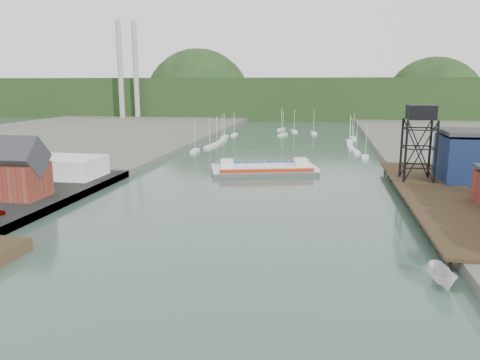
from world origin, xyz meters
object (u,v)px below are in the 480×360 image
(lift_tower, at_px, (421,117))
(chain_ferry, at_px, (264,169))
(motorboat, at_px, (442,277))
(harbor_building, at_px, (11,174))

(lift_tower, relative_size, chain_ferry, 0.57)
(chain_ferry, xyz_separation_m, motorboat, (28.70, -63.56, 0.08))
(chain_ferry, bearing_deg, lift_tower, -34.92)
(lift_tower, bearing_deg, harbor_building, -160.02)
(harbor_building, bearing_deg, chain_ferry, 43.48)
(harbor_building, xyz_separation_m, lift_tower, (77.00, 28.00, 9.56))
(motorboat, bearing_deg, harbor_building, 155.59)
(harbor_building, height_order, chain_ferry, harbor_building)
(harbor_building, distance_m, motorboat, 74.90)
(lift_tower, distance_m, motorboat, 53.84)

